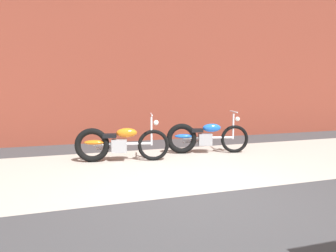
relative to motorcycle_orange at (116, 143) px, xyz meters
name	(u,v)px	position (x,y,z in m)	size (l,w,h in m)	color
ground_plane	(197,195)	(0.82, -2.47, -0.40)	(80.00, 80.00, 0.00)	#38383A
sidewalk_slab	(162,166)	(0.82, -0.72, -0.40)	(36.00, 3.50, 0.01)	#9E998E
brick_building_wall	(129,53)	(0.82, 2.73, 2.25)	(36.00, 0.50, 5.29)	brown
motorcycle_orange	(116,143)	(0.00, 0.00, 0.00)	(1.98, 0.71, 1.03)	black
motorcycle_blue	(202,137)	(2.11, 0.22, 0.00)	(1.97, 0.75, 1.03)	black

